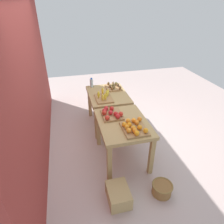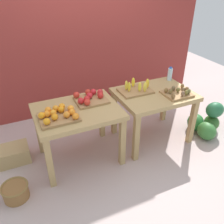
{
  "view_description": "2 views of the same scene",
  "coord_description": "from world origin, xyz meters",
  "px_view_note": "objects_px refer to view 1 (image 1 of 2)",
  "views": [
    {
      "loc": [
        -3.1,
        0.81,
        2.51
      ],
      "look_at": [
        0.08,
        0.03,
        0.58
      ],
      "focal_mm": 31.35,
      "sensor_mm": 36.0,
      "label": 1
    },
    {
      "loc": [
        -1.22,
        -2.49,
        2.26
      ],
      "look_at": [
        -0.07,
        0.04,
        0.58
      ],
      "focal_mm": 38.72,
      "sensor_mm": 36.0,
      "label": 2
    }
  ],
  "objects_px": {
    "apple_bin": "(111,114)",
    "watermelon_pile": "(109,99)",
    "orange_bin": "(134,127)",
    "water_bottle": "(92,83)",
    "banana_crate": "(104,97)",
    "kiwi_bin": "(114,87)",
    "cardboard_produce_box": "(118,195)",
    "display_table_left": "(123,127)",
    "wicker_basket": "(162,189)",
    "display_table_right": "(108,98)"
  },
  "relations": [
    {
      "from": "water_bottle",
      "to": "watermelon_pile",
      "type": "height_order",
      "value": "water_bottle"
    },
    {
      "from": "cardboard_produce_box",
      "to": "orange_bin",
      "type": "bearing_deg",
      "value": -34.13
    },
    {
      "from": "display_table_right",
      "to": "apple_bin",
      "type": "distance_m",
      "value": 0.92
    },
    {
      "from": "orange_bin",
      "to": "water_bottle",
      "type": "relative_size",
      "value": 2.12
    },
    {
      "from": "orange_bin",
      "to": "kiwi_bin",
      "type": "relative_size",
      "value": 1.21
    },
    {
      "from": "apple_bin",
      "to": "watermelon_pile",
      "type": "xyz_separation_m",
      "value": [
        1.76,
        -0.37,
        -0.63
      ]
    },
    {
      "from": "apple_bin",
      "to": "display_table_right",
      "type": "bearing_deg",
      "value": -8.87
    },
    {
      "from": "display_table_left",
      "to": "wicker_basket",
      "type": "xyz_separation_m",
      "value": [
        -0.88,
        -0.35,
        -0.55
      ]
    },
    {
      "from": "display_table_right",
      "to": "wicker_basket",
      "type": "xyz_separation_m",
      "value": [
        -2.0,
        -0.35,
        -0.55
      ]
    },
    {
      "from": "banana_crate",
      "to": "kiwi_bin",
      "type": "height_order",
      "value": "banana_crate"
    },
    {
      "from": "banana_crate",
      "to": "cardboard_produce_box",
      "type": "bearing_deg",
      "value": 174.36
    },
    {
      "from": "water_bottle",
      "to": "cardboard_produce_box",
      "type": "distance_m",
      "value": 2.51
    },
    {
      "from": "orange_bin",
      "to": "watermelon_pile",
      "type": "height_order",
      "value": "orange_bin"
    },
    {
      "from": "display_table_left",
      "to": "water_bottle",
      "type": "xyz_separation_m",
      "value": [
        1.56,
        0.27,
        0.21
      ]
    },
    {
      "from": "kiwi_bin",
      "to": "wicker_basket",
      "type": "bearing_deg",
      "value": -175.87
    },
    {
      "from": "banana_crate",
      "to": "cardboard_produce_box",
      "type": "relative_size",
      "value": 1.1
    },
    {
      "from": "kiwi_bin",
      "to": "water_bottle",
      "type": "relative_size",
      "value": 1.74
    },
    {
      "from": "display_table_left",
      "to": "kiwi_bin",
      "type": "relative_size",
      "value": 2.84
    },
    {
      "from": "apple_bin",
      "to": "banana_crate",
      "type": "bearing_deg",
      "value": -0.85
    },
    {
      "from": "banana_crate",
      "to": "wicker_basket",
      "type": "xyz_separation_m",
      "value": [
        -1.77,
        -0.48,
        -0.7
      ]
    },
    {
      "from": "display_table_left",
      "to": "watermelon_pile",
      "type": "relative_size",
      "value": 1.62
    },
    {
      "from": "display_table_left",
      "to": "kiwi_bin",
      "type": "xyz_separation_m",
      "value": [
        1.36,
        -0.19,
        0.15
      ]
    },
    {
      "from": "kiwi_bin",
      "to": "wicker_basket",
      "type": "relative_size",
      "value": 1.2
    },
    {
      "from": "display_table_left",
      "to": "water_bottle",
      "type": "distance_m",
      "value": 1.6
    },
    {
      "from": "orange_bin",
      "to": "banana_crate",
      "type": "height_order",
      "value": "banana_crate"
    },
    {
      "from": "display_table_left",
      "to": "display_table_right",
      "type": "bearing_deg",
      "value": 0.0
    },
    {
      "from": "display_table_left",
      "to": "watermelon_pile",
      "type": "xyz_separation_m",
      "value": [
        1.99,
        -0.24,
        -0.47
      ]
    },
    {
      "from": "apple_bin",
      "to": "wicker_basket",
      "type": "xyz_separation_m",
      "value": [
        -1.1,
        -0.49,
        -0.71
      ]
    },
    {
      "from": "display_table_right",
      "to": "banana_crate",
      "type": "bearing_deg",
      "value": 150.31
    },
    {
      "from": "apple_bin",
      "to": "watermelon_pile",
      "type": "height_order",
      "value": "apple_bin"
    },
    {
      "from": "orange_bin",
      "to": "kiwi_bin",
      "type": "bearing_deg",
      "value": -3.21
    },
    {
      "from": "orange_bin",
      "to": "watermelon_pile",
      "type": "xyz_separation_m",
      "value": [
        2.23,
        -0.14,
        -0.63
      ]
    },
    {
      "from": "apple_bin",
      "to": "water_bottle",
      "type": "relative_size",
      "value": 2.01
    },
    {
      "from": "watermelon_pile",
      "to": "wicker_basket",
      "type": "bearing_deg",
      "value": -177.71
    },
    {
      "from": "apple_bin",
      "to": "water_bottle",
      "type": "bearing_deg",
      "value": 5.7
    },
    {
      "from": "cardboard_produce_box",
      "to": "display_table_left",
      "type": "bearing_deg",
      "value": -19.78
    },
    {
      "from": "orange_bin",
      "to": "banana_crate",
      "type": "distance_m",
      "value": 1.16
    },
    {
      "from": "orange_bin",
      "to": "apple_bin",
      "type": "relative_size",
      "value": 1.05
    },
    {
      "from": "display_table_right",
      "to": "wicker_basket",
      "type": "distance_m",
      "value": 2.1
    },
    {
      "from": "orange_bin",
      "to": "apple_bin",
      "type": "bearing_deg",
      "value": 26.64
    },
    {
      "from": "kiwi_bin",
      "to": "cardboard_produce_box",
      "type": "relative_size",
      "value": 0.92
    },
    {
      "from": "orange_bin",
      "to": "banana_crate",
      "type": "relative_size",
      "value": 1.01
    },
    {
      "from": "apple_bin",
      "to": "kiwi_bin",
      "type": "xyz_separation_m",
      "value": [
        1.14,
        -0.33,
        -0.01
      ]
    },
    {
      "from": "banana_crate",
      "to": "kiwi_bin",
      "type": "bearing_deg",
      "value": -34.03
    },
    {
      "from": "kiwi_bin",
      "to": "watermelon_pile",
      "type": "xyz_separation_m",
      "value": [
        0.62,
        -0.05,
        -0.62
      ]
    },
    {
      "from": "kiwi_bin",
      "to": "watermelon_pile",
      "type": "bearing_deg",
      "value": -4.35
    },
    {
      "from": "water_bottle",
      "to": "wicker_basket",
      "type": "relative_size",
      "value": 0.69
    },
    {
      "from": "apple_bin",
      "to": "cardboard_produce_box",
      "type": "xyz_separation_m",
      "value": [
        -1.06,
        0.16,
        -0.69
      ]
    },
    {
      "from": "kiwi_bin",
      "to": "apple_bin",
      "type": "bearing_deg",
      "value": 163.93
    },
    {
      "from": "apple_bin",
      "to": "cardboard_produce_box",
      "type": "distance_m",
      "value": 1.28
    }
  ]
}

